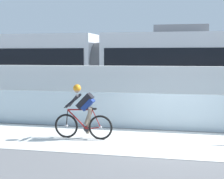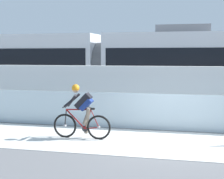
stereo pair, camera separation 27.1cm
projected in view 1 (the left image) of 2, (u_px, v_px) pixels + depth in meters
The scene contains 8 objects.
ground_plane at pixel (171, 143), 10.19m from camera, with size 200.00×200.00×0.00m, color slate.
bike_path_deck at pixel (171, 143), 10.19m from camera, with size 32.00×3.20×0.01m, color silver.
glass_parapet at pixel (175, 112), 11.93m from camera, with size 32.00×0.05×1.19m, color silver.
concrete_barrier_wall at pixel (177, 94), 13.64m from camera, with size 32.00×0.36×2.05m, color white.
tram_rail_near at pixel (180, 111), 16.15m from camera, with size 32.00×0.08×0.01m, color #595654.
tram_rail_far at pixel (181, 106), 17.54m from camera, with size 32.00×0.08×0.01m, color #595654.
tram at pixel (101, 67), 17.50m from camera, with size 22.56×2.54×3.81m.
cyclist_on_bike at pixel (83, 112), 10.68m from camera, with size 1.77×0.58×1.61m.
Camera 1 is at (0.59, -10.12, 2.46)m, focal length 58.50 mm.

